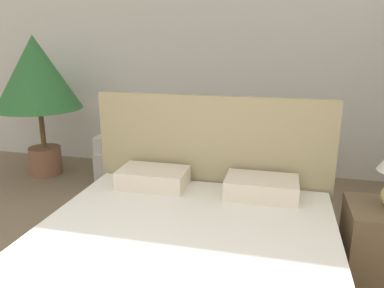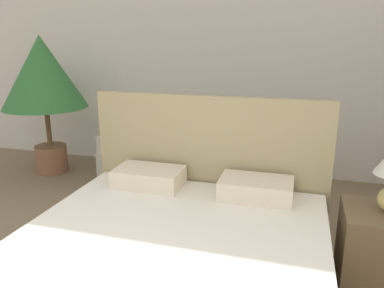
{
  "view_description": "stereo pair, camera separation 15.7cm",
  "coord_description": "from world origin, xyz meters",
  "px_view_note": "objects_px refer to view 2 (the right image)",
  "views": [
    {
      "loc": [
        0.96,
        -0.46,
        1.64
      ],
      "look_at": [
        0.14,
        2.92,
        0.66
      ],
      "focal_mm": 35.0,
      "sensor_mm": 36.0,
      "label": 1
    },
    {
      "loc": [
        1.11,
        -0.42,
        1.64
      ],
      "look_at": [
        0.14,
        2.92,
        0.66
      ],
      "focal_mm": 35.0,
      "sensor_mm": 36.0,
      "label": 2
    }
  ],
  "objects_px": {
    "bed": "(166,279)",
    "armchair_near_window_left": "(137,158)",
    "armchair_near_window_right": "(228,167)",
    "nightstand": "(380,247)",
    "potted_palm": "(43,77)"
  },
  "relations": [
    {
      "from": "bed",
      "to": "armchair_near_window_left",
      "type": "bearing_deg",
      "value": 118.25
    },
    {
      "from": "nightstand",
      "to": "armchair_near_window_right",
      "type": "bearing_deg",
      "value": 134.0
    },
    {
      "from": "potted_palm",
      "to": "armchair_near_window_right",
      "type": "bearing_deg",
      "value": 1.51
    },
    {
      "from": "bed",
      "to": "nightstand",
      "type": "distance_m",
      "value": 1.49
    },
    {
      "from": "armchair_near_window_right",
      "to": "nightstand",
      "type": "bearing_deg",
      "value": -44.09
    },
    {
      "from": "nightstand",
      "to": "potted_palm",
      "type": "bearing_deg",
      "value": 159.92
    },
    {
      "from": "bed",
      "to": "armchair_near_window_right",
      "type": "xyz_separation_m",
      "value": [
        -0.05,
        2.14,
        -0.03
      ]
    },
    {
      "from": "armchair_near_window_left",
      "to": "armchair_near_window_right",
      "type": "relative_size",
      "value": 1.0
    },
    {
      "from": "armchair_near_window_left",
      "to": "nightstand",
      "type": "xyz_separation_m",
      "value": [
        2.42,
        -1.37,
        0.0
      ]
    },
    {
      "from": "potted_palm",
      "to": "nightstand",
      "type": "distance_m",
      "value": 3.92
    },
    {
      "from": "potted_palm",
      "to": "nightstand",
      "type": "relative_size",
      "value": 3.19
    },
    {
      "from": "bed",
      "to": "armchair_near_window_left",
      "type": "xyz_separation_m",
      "value": [
        -1.15,
        2.14,
        -0.03
      ]
    },
    {
      "from": "armchair_near_window_right",
      "to": "bed",
      "type": "bearing_deg",
      "value": -86.88
    },
    {
      "from": "armchair_near_window_right",
      "to": "potted_palm",
      "type": "bearing_deg",
      "value": -176.58
    },
    {
      "from": "bed",
      "to": "nightstand",
      "type": "xyz_separation_m",
      "value": [
        1.28,
        0.77,
        -0.02
      ]
    }
  ]
}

